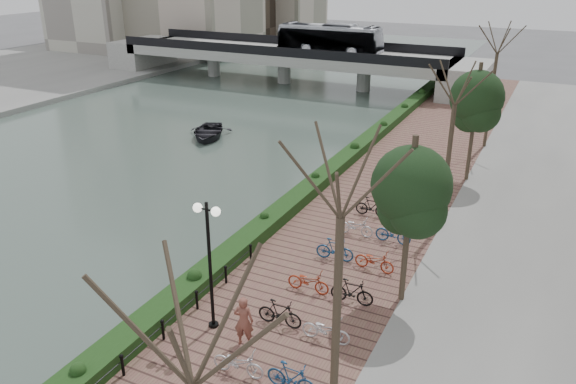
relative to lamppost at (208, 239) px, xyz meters
The scene contains 10 objects.
river_water 27.33m from the lamppost, 130.35° to the left, with size 30.00×130.00×0.02m, color #4C5F56.
promenade 13.71m from the lamppost, 83.53° to the left, with size 8.00×75.00×0.50m, color brown.
hedge 16.04m from the lamppost, 96.99° to the left, with size 1.10×56.00×0.60m, color #193312.
chain_fence 4.06m from the lamppost, 115.02° to the right, with size 0.10×14.10×0.70m.
lamppost is the anchor object (origin of this frame).
pedestrian 2.96m from the lamppost, 14.54° to the right, with size 0.67×0.44×1.83m, color brown.
bicycle_parking 7.45m from the lamppost, 64.18° to the left, with size 2.40×17.32×1.00m.
street_trees 9.95m from the lamppost, 56.52° to the left, with size 3.20×37.12×6.80m.
bridge 43.82m from the lamppost, 112.04° to the left, with size 36.00×10.77×6.50m.
boat 24.46m from the lamppost, 124.21° to the left, with size 3.24×4.54×0.94m, color #232228.
Camera 1 is at (12.15, -9.25, 12.53)m, focal length 35.00 mm.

